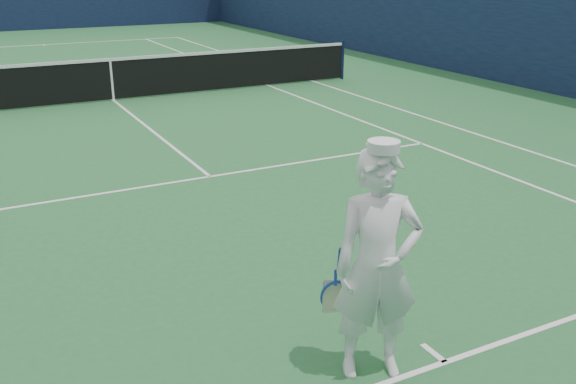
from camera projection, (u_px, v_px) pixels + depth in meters
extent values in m
plane|color=#256232|center=(114.00, 101.00, 15.28)|extent=(80.00, 80.00, 0.00)
cube|color=white|center=(43.00, 45.00, 25.19)|extent=(11.03, 0.06, 0.01)
cube|color=white|center=(445.00, 362.00, 5.37)|extent=(11.03, 0.06, 0.01)
cube|color=white|center=(314.00, 81.00, 17.65)|extent=(0.06, 23.83, 0.01)
cube|color=white|center=(269.00, 86.00, 17.06)|extent=(0.06, 23.77, 0.01)
cube|color=white|center=(67.00, 64.00, 20.61)|extent=(8.23, 0.06, 0.01)
cube|color=white|center=(210.00, 177.00, 9.94)|extent=(8.23, 0.06, 0.01)
cube|color=white|center=(114.00, 101.00, 15.28)|extent=(0.06, 12.80, 0.01)
cube|color=white|center=(44.00, 45.00, 25.06)|extent=(0.06, 0.30, 0.01)
cube|color=white|center=(434.00, 353.00, 5.49)|extent=(0.06, 0.30, 0.01)
cube|color=#101C3A|center=(447.00, 1.00, 18.92)|extent=(0.12, 36.12, 4.00)
cylinder|color=#141E4C|center=(342.00, 60.00, 17.86)|extent=(0.09, 0.09, 1.07)
cube|color=black|center=(112.00, 80.00, 15.11)|extent=(12.79, 0.02, 0.92)
cube|color=white|center=(110.00, 60.00, 14.95)|extent=(12.79, 0.04, 0.07)
cube|color=white|center=(112.00, 81.00, 15.12)|extent=(0.05, 0.03, 0.94)
imported|color=white|center=(377.00, 266.00, 4.95)|extent=(0.81, 0.67, 1.89)
cylinder|color=white|center=(384.00, 146.00, 4.62)|extent=(0.24, 0.24, 0.08)
cube|color=white|center=(379.00, 145.00, 4.75)|extent=(0.20, 0.16, 0.02)
cylinder|color=navy|center=(340.00, 260.00, 4.99)|extent=(0.06, 0.10, 0.22)
cube|color=#1C3B9C|center=(336.00, 277.00, 5.09)|extent=(0.03, 0.03, 0.14)
torus|color=#1C3B9C|center=(336.00, 296.00, 5.23)|extent=(0.31, 0.20, 0.29)
cube|color=beige|center=(336.00, 296.00, 5.23)|extent=(0.21, 0.08, 0.30)
sphere|color=yellow|center=(407.00, 248.00, 5.04)|extent=(0.07, 0.07, 0.07)
sphere|color=yellow|center=(412.00, 243.00, 5.06)|extent=(0.07, 0.07, 0.07)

